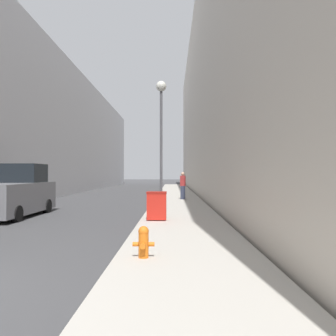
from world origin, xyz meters
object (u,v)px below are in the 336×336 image
Objects in this scene: pickup_truck at (13,194)px; lamppost at (161,120)px; trash_bin at (157,205)px; pedestrian_on_sidewalk at (183,186)px; fire_hydrant at (144,241)px.

lamppost is at bearing 8.05° from pickup_truck.
trash_bin is 9.96m from pedestrian_on_sidewalk.
lamppost is at bearing 88.82° from trash_bin.
pickup_truck reaches higher than fire_hydrant.
trash_bin is at bearing -17.82° from pickup_truck.
fire_hydrant is 15.34m from pedestrian_on_sidewalk.
lamppost reaches higher than trash_bin.
pedestrian_on_sidewalk is at bearing 82.63° from trash_bin.
trash_bin is at bearing -91.18° from lamppost.
fire_hydrant is at bearing -94.81° from pedestrian_on_sidewalk.
pickup_truck reaches higher than trash_bin.
pedestrian_on_sidewalk is (1.28, 9.87, 0.37)m from trash_bin.
pickup_truck is at bearing -171.95° from lamppost.
fire_hydrant is at bearing -90.48° from lamppost.
trash_bin is 0.21× the size of pickup_truck.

